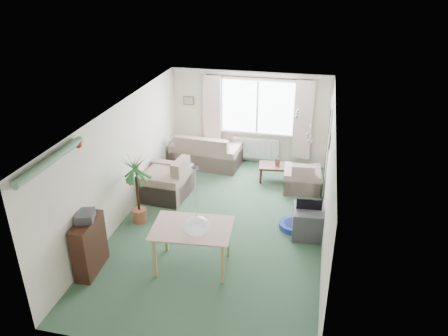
% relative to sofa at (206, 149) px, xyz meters
% --- Properties ---
extents(ground, '(6.50, 6.50, 0.00)m').
position_rel_sofa_xyz_m(ground, '(1.03, -2.75, -0.44)').
color(ground, '#31513B').
extents(window, '(1.80, 0.03, 1.30)m').
position_rel_sofa_xyz_m(window, '(1.23, 0.48, 1.06)').
color(window, white).
extents(curtain_rod, '(2.60, 0.03, 0.03)m').
position_rel_sofa_xyz_m(curtain_rod, '(1.23, 0.40, 1.83)').
color(curtain_rod, black).
extents(curtain_left, '(0.45, 0.08, 2.00)m').
position_rel_sofa_xyz_m(curtain_left, '(0.08, 0.38, 0.83)').
color(curtain_left, beige).
extents(curtain_right, '(0.45, 0.08, 2.00)m').
position_rel_sofa_xyz_m(curtain_right, '(2.38, 0.38, 0.83)').
color(curtain_right, beige).
extents(radiator, '(1.20, 0.10, 0.55)m').
position_rel_sofa_xyz_m(radiator, '(1.23, 0.44, -0.04)').
color(radiator, white).
extents(doorway, '(0.03, 0.95, 2.00)m').
position_rel_sofa_xyz_m(doorway, '(3.02, -0.55, 0.56)').
color(doorway, black).
extents(pendant_lamp, '(0.36, 0.36, 0.36)m').
position_rel_sofa_xyz_m(pendant_lamp, '(1.23, -5.05, 1.04)').
color(pendant_lamp, white).
extents(tinsel_garland, '(1.60, 1.60, 0.12)m').
position_rel_sofa_xyz_m(tinsel_garland, '(-0.89, -5.05, 1.84)').
color(tinsel_garland, '#196626').
extents(bauble_cluster_a, '(0.20, 0.20, 0.20)m').
position_rel_sofa_xyz_m(bauble_cluster_a, '(2.33, -1.85, 1.78)').
color(bauble_cluster_a, silver).
extents(bauble_cluster_b, '(0.20, 0.20, 0.20)m').
position_rel_sofa_xyz_m(bauble_cluster_b, '(2.63, -3.05, 1.78)').
color(bauble_cluster_b, silver).
extents(wall_picture_back, '(0.28, 0.03, 0.22)m').
position_rel_sofa_xyz_m(wall_picture_back, '(-0.57, 0.48, 1.11)').
color(wall_picture_back, brown).
extents(wall_picture_right, '(0.03, 0.24, 0.30)m').
position_rel_sofa_xyz_m(wall_picture_right, '(3.01, -1.55, 1.11)').
color(wall_picture_right, brown).
extents(sofa, '(1.80, 1.04, 0.87)m').
position_rel_sofa_xyz_m(sofa, '(0.00, 0.00, 0.00)').
color(sofa, '#CAAF98').
rests_on(sofa, ground).
extents(armchair_corner, '(0.88, 0.84, 0.74)m').
position_rel_sofa_xyz_m(armchair_corner, '(2.51, -0.81, -0.07)').
color(armchair_corner, '#BCA68E').
rests_on(armchair_corner, ground).
extents(armchair_left, '(1.07, 1.12, 0.93)m').
position_rel_sofa_xyz_m(armchair_left, '(-0.47, -1.81, 0.03)').
color(armchair_left, beige).
rests_on(armchair_left, ground).
extents(coffee_table, '(0.93, 0.58, 0.40)m').
position_rel_sofa_xyz_m(coffee_table, '(1.91, -0.48, -0.24)').
color(coffee_table, black).
rests_on(coffee_table, ground).
extents(photo_frame, '(0.12, 0.06, 0.16)m').
position_rel_sofa_xyz_m(photo_frame, '(1.89, -0.46, 0.04)').
color(photo_frame, brown).
rests_on(photo_frame, coffee_table).
extents(bookshelf, '(0.31, 0.81, 0.98)m').
position_rel_sofa_xyz_m(bookshelf, '(-0.81, -4.57, 0.05)').
color(bookshelf, black).
rests_on(bookshelf, ground).
extents(hifi_box, '(0.38, 0.42, 0.14)m').
position_rel_sofa_xyz_m(hifi_box, '(-0.83, -4.52, 0.61)').
color(hifi_box, '#37363B').
rests_on(hifi_box, bookshelf).
extents(houseplant, '(0.75, 0.75, 1.48)m').
position_rel_sofa_xyz_m(houseplant, '(-0.62, -2.94, 0.31)').
color(houseplant, '#1F5A26').
rests_on(houseplant, ground).
extents(dining_table, '(1.30, 0.93, 0.77)m').
position_rel_sofa_xyz_m(dining_table, '(0.85, -4.09, -0.05)').
color(dining_table, tan).
rests_on(dining_table, ground).
extents(gift_box, '(0.29, 0.25, 0.12)m').
position_rel_sofa_xyz_m(gift_box, '(0.95, -4.11, 0.40)').
color(gift_box, silver).
rests_on(gift_box, dining_table).
extents(tv_cube, '(0.62, 0.67, 0.57)m').
position_rel_sofa_xyz_m(tv_cube, '(2.73, -2.68, -0.15)').
color(tv_cube, '#403F45').
rests_on(tv_cube, ground).
extents(pet_bed, '(0.62, 0.62, 0.12)m').
position_rel_sofa_xyz_m(pet_bed, '(2.46, -2.50, -0.38)').
color(pet_bed, navy).
rests_on(pet_bed, ground).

